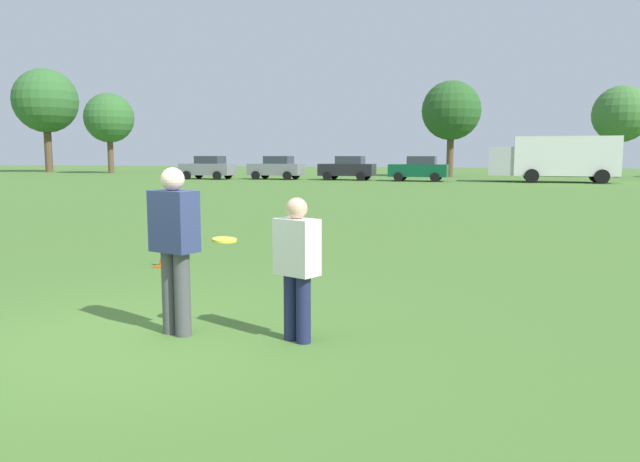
% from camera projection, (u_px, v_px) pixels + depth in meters
% --- Properties ---
extents(ground_plane, '(172.63, 172.63, 0.00)m').
position_uv_depth(ground_plane, '(131.00, 341.00, 6.39)').
color(ground_plane, '#47702D').
extents(player_thrower, '(0.57, 0.44, 1.83)m').
position_uv_depth(player_thrower, '(175.00, 241.00, 6.51)').
color(player_thrower, '#4C4C51').
rests_on(player_thrower, ground).
extents(player_defender, '(0.52, 0.42, 1.53)m').
position_uv_depth(player_defender, '(297.00, 262.00, 6.29)').
color(player_defender, '#1E234C').
rests_on(player_defender, ground).
extents(frisbee, '(0.27, 0.27, 0.05)m').
position_uv_depth(frisbee, '(225.00, 240.00, 6.61)').
color(frisbee, yellow).
extents(traffic_cone, '(0.32, 0.32, 0.48)m').
position_uv_depth(traffic_cone, '(165.00, 254.00, 10.58)').
color(traffic_cone, '#D8590C').
rests_on(traffic_cone, ground).
extents(parked_car_near_left, '(4.25, 2.30, 1.82)m').
position_uv_depth(parked_car_near_left, '(208.00, 167.00, 47.66)').
color(parked_car_near_left, slate).
rests_on(parked_car_near_left, ground).
extents(parked_car_mid_left, '(4.25, 2.30, 1.82)m').
position_uv_depth(parked_car_mid_left, '(276.00, 167.00, 47.30)').
color(parked_car_mid_left, slate).
rests_on(parked_car_mid_left, ground).
extents(parked_car_center, '(4.25, 2.30, 1.82)m').
position_uv_depth(parked_car_center, '(348.00, 168.00, 46.02)').
color(parked_car_center, black).
rests_on(parked_car_center, ground).
extents(parked_car_mid_right, '(4.25, 2.30, 1.82)m').
position_uv_depth(parked_car_mid_right, '(419.00, 169.00, 44.01)').
color(parked_car_mid_right, '#0C4C2D').
rests_on(parked_car_mid_right, ground).
extents(box_truck, '(8.56, 3.16, 3.18)m').
position_uv_depth(box_truck, '(556.00, 157.00, 42.00)').
color(box_truck, white).
rests_on(box_truck, ground).
extents(tree_west_oak, '(6.88, 6.88, 11.18)m').
position_uv_depth(tree_west_oak, '(46.00, 101.00, 65.64)').
color(tree_west_oak, brown).
rests_on(tree_west_oak, ground).
extents(tree_west_maple, '(5.04, 5.04, 8.19)m').
position_uv_depth(tree_west_maple, '(109.00, 118.00, 61.96)').
color(tree_west_maple, brown).
rests_on(tree_west_maple, ground).
extents(tree_center_elm, '(5.07, 5.07, 8.24)m').
position_uv_depth(tree_center_elm, '(451.00, 111.00, 51.94)').
color(tree_center_elm, brown).
rests_on(tree_center_elm, ground).
extents(tree_east_birch, '(4.72, 4.72, 7.67)m').
position_uv_depth(tree_east_birch, '(621.00, 114.00, 50.68)').
color(tree_east_birch, brown).
rests_on(tree_east_birch, ground).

